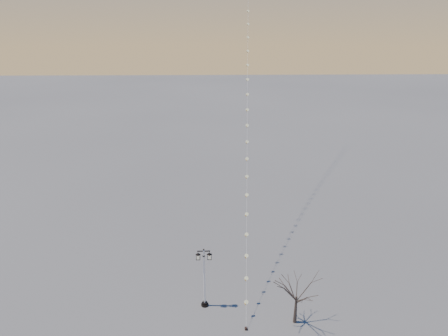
{
  "coord_description": "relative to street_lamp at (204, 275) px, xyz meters",
  "views": [
    {
      "loc": [
        -0.37,
        -24.98,
        21.1
      ],
      "look_at": [
        0.43,
        5.52,
        10.0
      ],
      "focal_mm": 32.09,
      "sensor_mm": 36.0,
      "label": 1
    }
  ],
  "objects": [
    {
      "name": "ground",
      "position": [
        1.21,
        -1.12,
        -2.85
      ],
      "size": [
        300.0,
        300.0,
        0.0
      ],
      "primitive_type": "plane",
      "color": "#5A5A5A",
      "rests_on": "ground"
    },
    {
      "name": "bare_tree",
      "position": [
        6.77,
        -2.06,
        0.07
      ],
      "size": [
        2.54,
        2.54,
        4.21
      ],
      "rotation": [
        0.0,
        0.0,
        0.26
      ],
      "color": "#352B25",
      "rests_on": "ground"
    },
    {
      "name": "street_lamp",
      "position": [
        0.0,
        0.0,
        0.0
      ],
      "size": [
        1.31,
        0.57,
        5.15
      ],
      "rotation": [
        0.0,
        0.0,
        0.0
      ],
      "color": "black",
      "rests_on": "ground"
    },
    {
      "name": "kite_train",
      "position": [
        4.73,
        20.63,
        18.91
      ],
      "size": [
        3.92,
        47.38,
        43.71
      ],
      "rotation": [
        0.0,
        0.0,
        -0.36
      ],
      "color": "black",
      "rests_on": "ground"
    }
  ]
}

